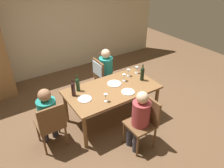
% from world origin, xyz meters
% --- Properties ---
extents(ground_plane, '(10.00, 10.00, 0.00)m').
position_xyz_m(ground_plane, '(0.00, 0.00, 0.00)').
color(ground_plane, brown).
extents(rear_room_partition, '(6.40, 0.12, 2.70)m').
position_xyz_m(rear_room_partition, '(0.00, 2.68, 1.35)').
color(rear_room_partition, beige).
rests_on(rear_room_partition, ground_plane).
extents(dining_table, '(1.77, 0.96, 0.73)m').
position_xyz_m(dining_table, '(0.00, 0.00, 0.65)').
color(dining_table, brown).
rests_on(dining_table, ground_plane).
extents(chair_far_right, '(0.46, 0.44, 0.92)m').
position_xyz_m(chair_far_right, '(0.27, 0.86, 0.59)').
color(chair_far_right, brown).
rests_on(chair_far_right, ground_plane).
extents(chair_near, '(0.44, 0.44, 0.92)m').
position_xyz_m(chair_near, '(0.09, -0.86, 0.53)').
color(chair_near, brown).
rests_on(chair_near, ground_plane).
extents(chair_left_end, '(0.44, 0.44, 0.92)m').
position_xyz_m(chair_left_end, '(-1.26, -0.09, 0.53)').
color(chair_left_end, brown).
rests_on(chair_left_end, ground_plane).
extents(person_woman_host, '(0.36, 0.31, 1.15)m').
position_xyz_m(person_woman_host, '(0.42, 0.86, 0.66)').
color(person_woman_host, '#33333D').
rests_on(person_woman_host, ground_plane).
extents(person_man_bearded, '(0.34, 0.30, 1.11)m').
position_xyz_m(person_man_bearded, '(-0.03, -0.86, 0.65)').
color(person_man_bearded, '#33333D').
rests_on(person_man_bearded, ground_plane).
extents(person_man_guest, '(0.31, 0.36, 1.14)m').
position_xyz_m(person_man_guest, '(-1.26, 0.03, 0.66)').
color(person_man_guest, '#33333D').
rests_on(person_man_guest, ground_plane).
extents(wine_bottle_tall_green, '(0.07, 0.07, 0.33)m').
position_xyz_m(wine_bottle_tall_green, '(-0.71, 0.18, 0.87)').
color(wine_bottle_tall_green, black).
rests_on(wine_bottle_tall_green, dining_table).
extents(wine_bottle_dark_red, '(0.08, 0.08, 0.35)m').
position_xyz_m(wine_bottle_dark_red, '(0.69, -0.06, 0.88)').
color(wine_bottle_dark_red, black).
rests_on(wine_bottle_dark_red, dining_table).
extents(wine_bottle_short_olive, '(0.07, 0.07, 0.33)m').
position_xyz_m(wine_bottle_short_olive, '(-0.57, 0.29, 0.87)').
color(wine_bottle_short_olive, '#19381E').
rests_on(wine_bottle_short_olive, dining_table).
extents(wine_glass_near_left, '(0.07, 0.07, 0.15)m').
position_xyz_m(wine_glass_near_left, '(0.56, 0.24, 0.83)').
color(wine_glass_near_left, silver).
rests_on(wine_glass_near_left, dining_table).
extents(wine_glass_centre, '(0.07, 0.07, 0.15)m').
position_xyz_m(wine_glass_centre, '(-0.32, -0.29, 0.83)').
color(wine_glass_centre, silver).
rests_on(wine_glass_centre, dining_table).
extents(wine_glass_near_right, '(0.07, 0.07, 0.15)m').
position_xyz_m(wine_glass_near_right, '(0.79, 0.24, 0.83)').
color(wine_glass_near_right, silver).
rests_on(wine_glass_near_right, dining_table).
extents(wine_glass_far, '(0.07, 0.07, 0.15)m').
position_xyz_m(wine_glass_far, '(0.36, 0.12, 0.83)').
color(wine_glass_far, silver).
rests_on(wine_glass_far, dining_table).
extents(dinner_plate_host, '(0.25, 0.25, 0.01)m').
position_xyz_m(dinner_plate_host, '(-0.60, -0.03, 0.73)').
color(dinner_plate_host, white).
rests_on(dinner_plate_host, dining_table).
extents(dinner_plate_guest_left, '(0.25, 0.25, 0.01)m').
position_xyz_m(dinner_plate_guest_left, '(0.18, -0.27, 0.73)').
color(dinner_plate_guest_left, white).
rests_on(dinner_plate_guest_left, dining_table).
extents(dinner_plate_guest_right, '(0.28, 0.28, 0.01)m').
position_xyz_m(dinner_plate_guest_right, '(0.13, 0.12, 0.73)').
color(dinner_plate_guest_right, white).
rests_on(dinner_plate_guest_right, dining_table).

